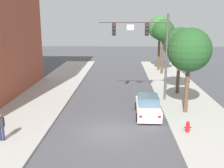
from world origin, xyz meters
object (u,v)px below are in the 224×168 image
at_px(traffic_signal_mast, 148,41).
at_px(pedestrian_sidewalk_left_walker, 1,126).
at_px(car_lead_white, 148,107).
at_px(street_tree_second, 180,45).
at_px(street_tree_nearest, 189,50).
at_px(street_tree_third, 163,31).
at_px(fire_hydrant, 188,127).
at_px(street_tree_farthest, 160,28).

height_order(traffic_signal_mast, pedestrian_sidewalk_left_walker, traffic_signal_mast).
xyz_separation_m(car_lead_white, street_tree_second, (3.45, 6.17, 4.15)).
xyz_separation_m(street_tree_nearest, street_tree_third, (0.33, 15.56, 0.83)).
relative_size(traffic_signal_mast, car_lead_white, 1.76).
bearing_deg(street_tree_nearest, traffic_signal_mast, 129.40).
height_order(street_tree_second, street_tree_third, street_tree_third).
distance_m(car_lead_white, pedestrian_sidewalk_left_walker, 10.30).
relative_size(fire_hydrant, street_tree_nearest, 0.11).
bearing_deg(pedestrian_sidewalk_left_walker, street_tree_farthest, 62.85).
bearing_deg(street_tree_farthest, fire_hydrant, -92.50).
xyz_separation_m(street_tree_nearest, street_tree_second, (0.48, 5.61, -0.05)).
xyz_separation_m(street_tree_second, street_tree_farthest, (-0.25, 12.58, 1.22)).
relative_size(car_lead_white, street_tree_second, 0.67).
distance_m(fire_hydrant, street_tree_farthest, 22.80).
xyz_separation_m(fire_hydrant, street_tree_second, (1.22, 9.50, 4.36)).
height_order(street_tree_nearest, street_tree_third, street_tree_third).
bearing_deg(traffic_signal_mast, street_tree_nearest, -50.60).
relative_size(traffic_signal_mast, fire_hydrant, 10.42).
relative_size(traffic_signal_mast, pedestrian_sidewalk_left_walker, 4.57).
bearing_deg(fire_hydrant, traffic_signal_mast, 105.55).
xyz_separation_m(traffic_signal_mast, street_tree_third, (3.08, 12.21, 0.45)).
distance_m(traffic_signal_mast, car_lead_white, 6.03).
height_order(pedestrian_sidewalk_left_walker, street_tree_nearest, street_tree_nearest).
xyz_separation_m(pedestrian_sidewalk_left_walker, fire_hydrant, (11.22, 1.68, -0.56)).
relative_size(pedestrian_sidewalk_left_walker, fire_hydrant, 2.28).
relative_size(car_lead_white, street_tree_farthest, 0.56).
bearing_deg(pedestrian_sidewalk_left_walker, fire_hydrant, 8.53).
height_order(car_lead_white, street_tree_nearest, street_tree_nearest).
distance_m(fire_hydrant, street_tree_second, 10.53).
bearing_deg(street_tree_second, fire_hydrant, -97.30).
height_order(fire_hydrant, street_tree_nearest, street_tree_nearest).
bearing_deg(fire_hydrant, car_lead_white, 123.79).
relative_size(street_tree_third, street_tree_farthest, 0.93).
xyz_separation_m(traffic_signal_mast, street_tree_second, (3.23, 2.26, -0.44)).
bearing_deg(pedestrian_sidewalk_left_walker, car_lead_white, 29.18).
distance_m(pedestrian_sidewalk_left_walker, street_tree_nearest, 13.75).
xyz_separation_m(car_lead_white, pedestrian_sidewalk_left_walker, (-8.99, -5.02, 0.34)).
distance_m(traffic_signal_mast, street_tree_second, 3.97).
bearing_deg(traffic_signal_mast, street_tree_farthest, 78.64).
bearing_deg(street_tree_second, street_tree_third, 90.86).
bearing_deg(street_tree_third, street_tree_second, -89.14).
relative_size(pedestrian_sidewalk_left_walker, street_tree_third, 0.23).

